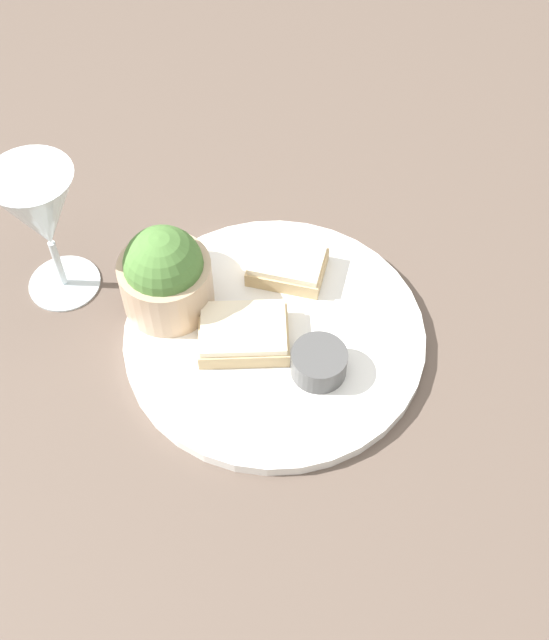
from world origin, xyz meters
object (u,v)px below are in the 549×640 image
at_px(wine_glass, 42,214).
at_px(cheese_toast_far, 287,265).
at_px(salad_bowl, 165,275).
at_px(cheese_toast_near, 245,337).
at_px(sauce_ramekin, 319,362).

bearing_deg(wine_glass, cheese_toast_far, 161.20).
bearing_deg(salad_bowl, wine_glass, -36.35).
bearing_deg(cheese_toast_near, cheese_toast_far, -134.92).
height_order(salad_bowl, sauce_ramekin, salad_bowl).
bearing_deg(sauce_ramekin, cheese_toast_far, -96.81).
relative_size(sauce_ramekin, cheese_toast_far, 0.56).
relative_size(salad_bowl, cheese_toast_far, 1.01).
height_order(sauce_ramekin, cheese_toast_near, sauce_ramekin).
height_order(cheese_toast_near, wine_glass, wine_glass).
xyz_separation_m(sauce_ramekin, cheese_toast_near, (0.06, -0.06, -0.00)).
bearing_deg(sauce_ramekin, wine_glass, -43.91).
bearing_deg(cheese_toast_far, cheese_toast_near, 45.08).
bearing_deg(cheese_toast_near, salad_bowl, -53.56).
relative_size(salad_bowl, sauce_ramekin, 1.80).
relative_size(salad_bowl, wine_glass, 0.62).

